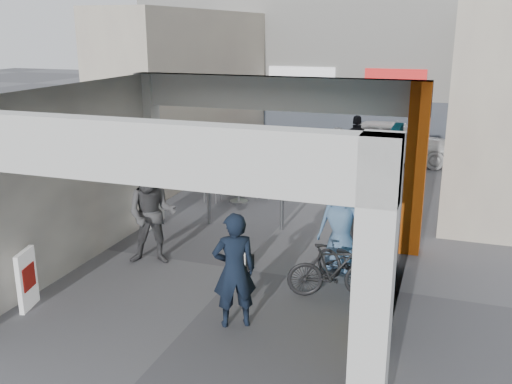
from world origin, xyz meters
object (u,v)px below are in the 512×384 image
at_px(man_with_dog, 234,270).
at_px(bicycle_front, 354,264).
at_px(border_collie, 245,257).
at_px(man_crates, 357,146).
at_px(produce_stand, 248,169).
at_px(man_back_turned, 152,214).
at_px(bicycle_rear, 334,270).
at_px(cafe_set, 238,185).
at_px(white_van, 393,141).
at_px(man_elderly, 341,225).

height_order(man_with_dog, bicycle_front, man_with_dog).
height_order(border_collie, man_crates, man_crates).
distance_m(produce_stand, man_back_turned, 6.71).
xyz_separation_m(bicycle_front, bicycle_rear, (-0.25, -0.48, 0.04)).
height_order(man_crates, bicycle_front, man_crates).
relative_size(cafe_set, produce_stand, 1.37).
bearing_deg(man_crates, man_back_turned, 60.51).
height_order(bicycle_rear, white_van, white_van).
relative_size(cafe_set, border_collie, 2.68).
bearing_deg(bicycle_front, bicycle_rear, -179.04).
distance_m(cafe_set, white_van, 6.75).
bearing_deg(bicycle_rear, cafe_set, 18.21).
height_order(man_elderly, man_crates, man_crates).
height_order(border_collie, man_elderly, man_elderly).
bearing_deg(man_back_turned, man_with_dog, -54.03).
bearing_deg(border_collie, man_back_turned, -168.30).
xyz_separation_m(bicycle_front, white_van, (-0.43, 10.29, 0.30)).
bearing_deg(cafe_set, white_van, 58.82).
bearing_deg(bicycle_rear, bicycle_front, -45.42).
height_order(man_with_dog, man_elderly, man_with_dog).
relative_size(man_elderly, bicycle_front, 1.06).
bearing_deg(border_collie, man_with_dog, -71.50).
bearing_deg(man_elderly, man_with_dog, -101.58).
bearing_deg(cafe_set, man_elderly, -47.08).
height_order(produce_stand, man_back_turned, man_back_turned).
height_order(cafe_set, man_crates, man_crates).
xyz_separation_m(man_with_dog, man_crates, (0.20, 9.87, 0.04)).
xyz_separation_m(bicycle_rear, white_van, (-0.18, 10.78, 0.25)).
height_order(produce_stand, bicycle_front, bicycle_front).
bearing_deg(man_elderly, produce_stand, 135.55).
height_order(man_with_dog, man_back_turned, man_back_turned).
bearing_deg(bicycle_rear, man_crates, -10.88).
bearing_deg(man_elderly, bicycle_rear, -72.56).
bearing_deg(man_elderly, cafe_set, 143.90).
bearing_deg(man_crates, bicycle_front, 87.67).
bearing_deg(man_crates, man_with_dog, 77.16).
height_order(man_elderly, bicycle_rear, man_elderly).
relative_size(bicycle_front, white_van, 0.38).
distance_m(man_elderly, bicycle_rear, 1.28).
bearing_deg(man_crates, produce_stand, 13.60).
bearing_deg(cafe_set, bicycle_front, -49.09).
bearing_deg(man_with_dog, man_back_turned, -65.85).
xyz_separation_m(cafe_set, border_collie, (1.82, -4.42, -0.11)).
bearing_deg(man_back_turned, man_elderly, -3.07).
height_order(cafe_set, border_collie, cafe_set).
bearing_deg(man_elderly, man_crates, 108.24).
distance_m(produce_stand, bicycle_rear, 8.07).
height_order(man_crates, white_van, man_crates).
height_order(man_elderly, white_van, man_elderly).
distance_m(man_back_turned, man_elderly, 3.64).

